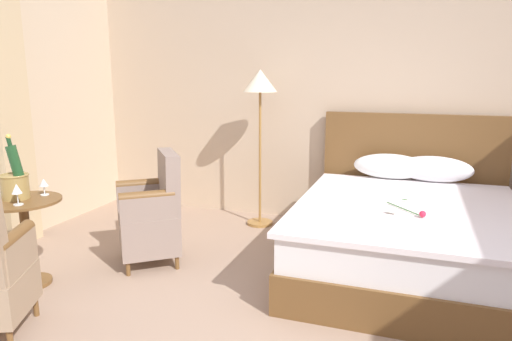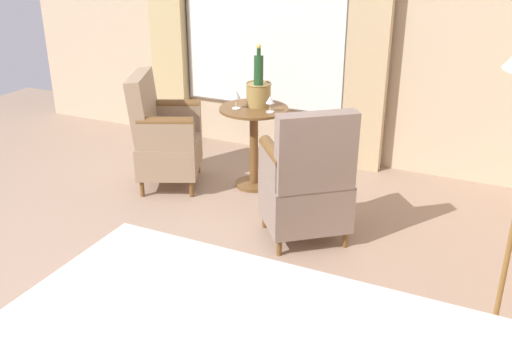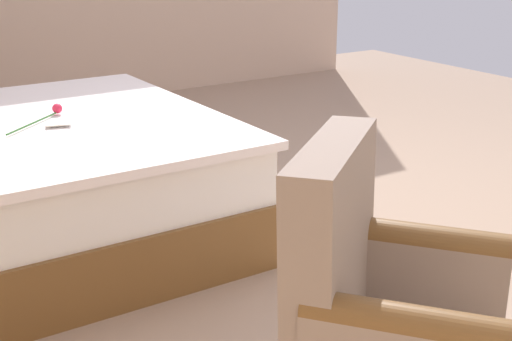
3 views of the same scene
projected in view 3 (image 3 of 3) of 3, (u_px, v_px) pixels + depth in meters
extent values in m
plane|color=tan|center=(313.00, 218.00, 3.76)|extent=(7.87, 7.87, 0.00)
cylinder|color=#2D6628|center=(33.00, 123.00, 3.25)|extent=(0.28, 0.32, 0.01)
sphere|color=#DB2342|center=(57.00, 109.00, 3.43)|extent=(0.05, 0.05, 0.05)
cube|color=white|center=(59.00, 123.00, 3.23)|extent=(0.11, 0.13, 0.00)
cube|color=gray|center=(331.00, 243.00, 1.76)|extent=(0.43, 0.49, 0.52)
cylinder|color=brown|center=(404.00, 324.00, 1.51)|extent=(0.40, 0.35, 0.09)
cube|color=gray|center=(423.00, 274.00, 1.95)|extent=(0.40, 0.35, 0.20)
cylinder|color=brown|center=(426.00, 241.00, 1.92)|extent=(0.40, 0.35, 0.09)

